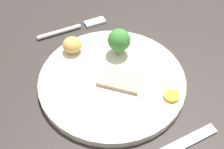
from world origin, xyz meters
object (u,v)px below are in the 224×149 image
(dinner_plate, at_px, (112,81))
(meat_slice_main, at_px, (120,79))
(fork, at_px, (74,28))
(roast_potato_left, at_px, (72,45))
(carrot_coin_front, at_px, (171,96))
(broccoli_floret, at_px, (119,40))

(dinner_plate, bearing_deg, meat_slice_main, 38.23)
(dinner_plate, relative_size, meat_slice_main, 3.49)
(dinner_plate, height_order, fork, dinner_plate)
(fork, bearing_deg, meat_slice_main, -84.01)
(roast_potato_left, xyz_separation_m, carrot_coin_front, (0.19, 0.10, -0.01))
(broccoli_floret, relative_size, fork, 0.35)
(meat_slice_main, height_order, fork, meat_slice_main)
(roast_potato_left, height_order, broccoli_floret, broccoli_floret)
(roast_potato_left, height_order, fork, roast_potato_left)
(roast_potato_left, bearing_deg, meat_slice_main, 20.04)
(roast_potato_left, distance_m, broccoli_floret, 0.09)
(carrot_coin_front, height_order, broccoli_floret, broccoli_floret)
(meat_slice_main, xyz_separation_m, fork, (-0.19, -0.01, -0.01))
(fork, bearing_deg, broccoli_floret, -67.51)
(dinner_plate, height_order, carrot_coin_front, carrot_coin_front)
(meat_slice_main, xyz_separation_m, broccoli_floret, (-0.06, 0.03, 0.03))
(dinner_plate, relative_size, carrot_coin_front, 9.61)
(dinner_plate, distance_m, roast_potato_left, 0.11)
(roast_potato_left, relative_size, fork, 0.24)
(carrot_coin_front, relative_size, broccoli_floret, 0.52)
(roast_potato_left, bearing_deg, broccoli_floret, 57.61)
(dinner_plate, bearing_deg, roast_potato_left, -162.67)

